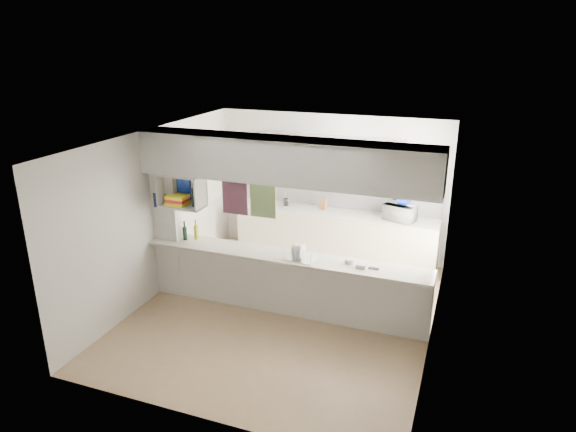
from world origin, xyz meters
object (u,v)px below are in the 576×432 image
at_px(bowl, 403,203).
at_px(dish_rack, 301,253).
at_px(wine_bottles, 191,232).
at_px(microwave, 400,212).

xyz_separation_m(bowl, dish_rack, (-1.09, -2.13, -0.22)).
relative_size(dish_rack, wine_bottles, 1.41).
height_order(microwave, bowl, bowl).
relative_size(bowl, dish_rack, 0.55).
bearing_deg(microwave, dish_rack, 81.08).
relative_size(microwave, bowl, 2.06).
bearing_deg(wine_bottles, dish_rack, -3.27).
height_order(bowl, wine_bottles, bowl).
bearing_deg(microwave, bowl, -122.99).
xyz_separation_m(microwave, dish_rack, (-1.05, -2.10, -0.05)).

